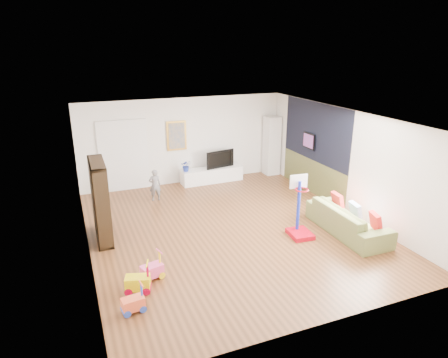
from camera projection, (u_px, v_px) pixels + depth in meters
name	position (u px, v px, depth m)	size (l,w,h in m)	color
floor	(230.00, 229.00, 9.67)	(6.50, 7.50, 0.00)	brown
ceiling	(231.00, 118.00, 8.80)	(6.50, 7.50, 0.00)	white
wall_back	(184.00, 141.00, 12.53)	(6.50, 0.00, 2.70)	silver
wall_front	(328.00, 250.00, 5.95)	(6.50, 0.00, 2.70)	white
wall_left	(83.00, 195.00, 8.09)	(0.00, 7.50, 2.70)	white
wall_right	(345.00, 161.00, 10.39)	(0.00, 7.50, 2.70)	silver
navy_accent	(315.00, 132.00, 11.45)	(0.01, 3.20, 1.70)	black
olive_wainscot	(312.00, 176.00, 11.88)	(0.01, 3.20, 1.00)	brown
doorway	(124.00, 157.00, 11.92)	(1.45, 0.06, 2.10)	white
painting_back	(177.00, 136.00, 12.34)	(0.62, 0.06, 0.92)	gold
artwork_right	(309.00, 141.00, 11.70)	(0.04, 0.56, 0.46)	#7F3F8C
media_console	(212.00, 175.00, 12.88)	(2.00, 0.50, 0.47)	white
tall_cabinet	(272.00, 146.00, 13.45)	(0.46, 0.46, 1.98)	silver
bookshelf	(100.00, 201.00, 8.92)	(0.33, 1.26, 1.84)	black
sofa	(348.00, 220.00, 9.38)	(2.26, 0.88, 0.66)	olive
basketball_hoop	(302.00, 207.00, 9.07)	(0.50, 0.61, 1.45)	#B50618
ride_on_yellow	(137.00, 278.00, 7.13)	(0.44, 0.27, 0.58)	#DFC806
ride_on_orange	(133.00, 299.00, 6.61)	(0.37, 0.23, 0.50)	#FB5E36
ride_on_pink	(152.00, 266.00, 7.54)	(0.41, 0.25, 0.54)	#F64E95
child	(155.00, 185.00, 11.28)	(0.34, 0.22, 0.92)	slate
tv	(219.00, 158.00, 12.82)	(0.99, 0.13, 0.57)	black
vase_plant	(186.00, 166.00, 12.41)	(0.33, 0.28, 0.36)	navy
pillow_left	(376.00, 222.00, 8.83)	(0.11, 0.40, 0.40)	red
pillow_center	(356.00, 211.00, 9.37)	(0.11, 0.41, 0.41)	white
pillow_right	(338.00, 201.00, 9.99)	(0.11, 0.40, 0.40)	#AE221F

